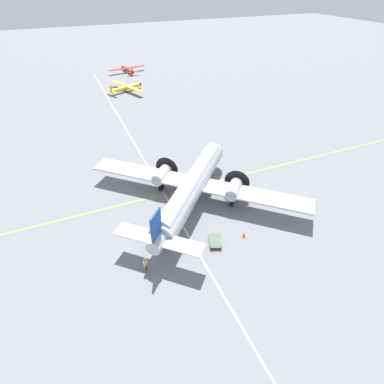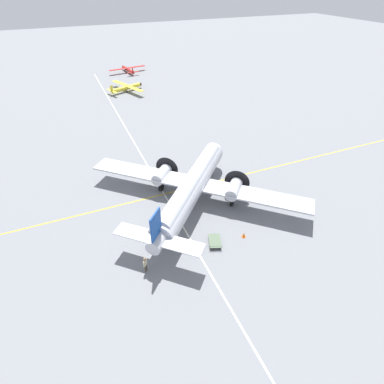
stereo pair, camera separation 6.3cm
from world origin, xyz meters
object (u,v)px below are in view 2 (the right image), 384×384
light_aircraft_distant (127,87)px  baggage_cart (215,241)px  light_aircraft_taxiing (128,69)px  crew_foreground (145,263)px  traffic_cone (244,235)px  airliner_main (193,184)px  suitcase_upright_spare (200,247)px  suitcase_near_door (196,245)px

light_aircraft_distant → baggage_cart: bearing=-114.4°
light_aircraft_distant → light_aircraft_taxiing: bearing=55.1°
crew_foreground → traffic_cone: size_ratio=3.29×
crew_foreground → airliner_main: bearing=-2.9°
airliner_main → traffic_cone: size_ratio=39.83×
airliner_main → light_aircraft_taxiing: size_ratio=2.11×
crew_foreground → light_aircraft_taxiing: size_ratio=0.17×
airliner_main → light_aircraft_taxiing: (-5.80, -57.69, -1.70)m
traffic_cone → light_aircraft_distant: bearing=-89.6°
suitcase_upright_spare → light_aircraft_distant: bearing=-95.1°
baggage_cart → traffic_cone: (-3.09, 0.36, -0.03)m
light_aircraft_taxiing → suitcase_upright_spare: bearing=163.6°
airliner_main → baggage_cart: bearing=-142.6°
airliner_main → traffic_cone: (-2.44, 7.32, -2.27)m
airliner_main → suitcase_upright_spare: (2.35, 7.12, -2.26)m
suitcase_upright_spare → traffic_cone: suitcase_upright_spare is taller
suitcase_near_door → traffic_cone: (-4.93, 0.67, 0.02)m
suitcase_near_door → light_aircraft_taxiing: size_ratio=0.05×
suitcase_upright_spare → airliner_main: bearing=-108.3°
suitcase_near_door → suitcase_upright_spare: size_ratio=0.91×
suitcase_upright_spare → light_aircraft_taxiing: bearing=-97.2°
baggage_cart → light_aircraft_taxiing: bearing=15.6°
suitcase_near_door → traffic_cone: bearing=172.3°
suitcase_upright_spare → baggage_cart: (-1.70, -0.16, 0.03)m
airliner_main → crew_foreground: airliner_main is taller
suitcase_near_door → baggage_cart: baggage_cart is taller
suitcase_near_door → light_aircraft_taxiing: bearing=-97.3°
suitcase_upright_spare → baggage_cart: bearing=-174.6°
crew_foreground → traffic_cone: crew_foreground is taller
baggage_cart → light_aircraft_distant: (-2.73, -49.44, 0.58)m
suitcase_near_door → light_aircraft_distant: (-4.57, -49.13, 0.63)m
airliner_main → traffic_cone: airliner_main is taller
crew_foreground → light_aircraft_distant: light_aircraft_distant is taller
light_aircraft_taxiing → traffic_cone: size_ratio=18.85×
baggage_cart → light_aircraft_distant: size_ratio=0.21×
crew_foreground → light_aircraft_distant: size_ratio=0.16×
suitcase_near_door → light_aircraft_distant: 49.35m
light_aircraft_distant → suitcase_upright_spare: bearing=-116.3°
airliner_main → suitcase_upright_spare: size_ratio=38.98×
suitcase_near_door → baggage_cart: bearing=170.4°
crew_foreground → baggage_cart: 7.27m
airliner_main → baggage_cart: airliner_main is taller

